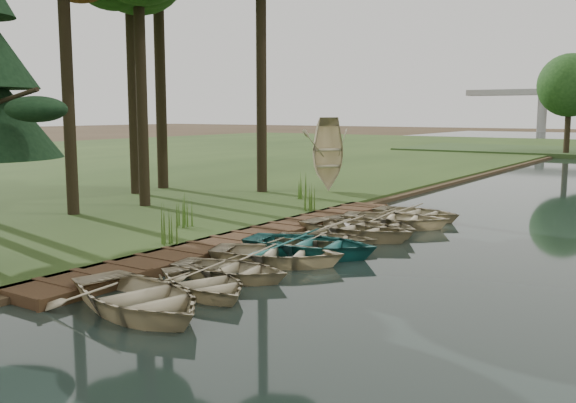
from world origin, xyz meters
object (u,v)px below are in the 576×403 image
Objects in this scene: boardwalk at (252,238)px; rowboat_2 at (231,266)px; rowboat_1 at (204,279)px; rowboat_0 at (138,293)px; stored_rowboat at (327,184)px.

rowboat_2 is at bearing -59.16° from boardwalk.
rowboat_1 is (2.59, -5.12, 0.21)m from boardwalk.
rowboat_1 is (0.16, 1.78, -0.09)m from rowboat_0.
boardwalk is 4.62× the size of stored_rowboat.
stored_rowboat reaches higher than boardwalk.
rowboat_0 reaches higher than rowboat_1.
rowboat_0 is at bearing -70.63° from boardwalk.
rowboat_1 is 0.87× the size of stored_rowboat.
stored_rowboat is at bearing 108.44° from boardwalk.
stored_rowboat reaches higher than rowboat_2.
rowboat_0 reaches higher than rowboat_2.
rowboat_2 is at bearing 36.00° from rowboat_1.
rowboat_1 is at bearing 9.04° from rowboat_0.
rowboat_0 is at bearing -162.05° from rowboat_1.
rowboat_2 is (2.30, -3.85, 0.21)m from boardwalk.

